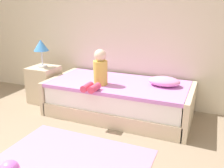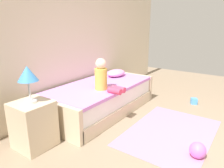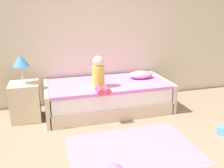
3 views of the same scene
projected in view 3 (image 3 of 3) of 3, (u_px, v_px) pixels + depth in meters
wall_rear at (68, 24)px, 4.13m from camera, size 7.20×0.10×2.90m
bed at (108, 96)px, 4.09m from camera, size 2.11×1.00×0.50m
nightstand at (25, 101)px, 3.73m from camera, size 0.44×0.44×0.60m
table_lamp at (21, 62)px, 3.53m from camera, size 0.24×0.24×0.45m
child_figure at (99, 75)px, 3.69m from camera, size 0.20×0.51×0.50m
pillow at (141, 75)px, 4.25m from camera, size 0.44×0.30×0.13m
area_rug at (133, 150)px, 2.97m from camera, size 1.60×1.10×0.01m
toy_block at (222, 131)px, 3.32m from camera, size 0.15×0.15×0.11m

